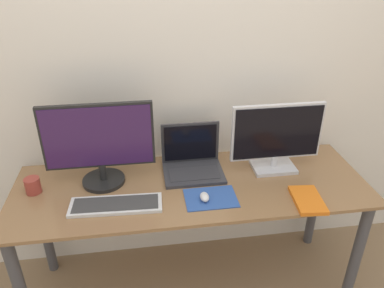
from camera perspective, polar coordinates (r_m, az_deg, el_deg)
The scene contains 10 objects.
wall_back at distance 2.04m, azimuth -1.64°, elevation 12.12°, with size 7.00×0.05×2.50m.
desk at distance 2.00m, azimuth -0.08°, elevation -9.10°, with size 1.81×0.62×0.73m.
monitor_left at distance 1.89m, azimuth -13.99°, elevation 0.07°, with size 0.54×0.22×0.43m.
monitor_right at distance 2.02m, azimuth 12.76°, elevation 0.99°, with size 0.49×0.16×0.38m.
laptop at distance 2.02m, azimuth 0.03°, elevation -2.50°, with size 0.32×0.25×0.25m.
keyboard at distance 1.81m, azimuth -11.52°, elevation -9.08°, with size 0.44×0.16×0.02m.
mousepad at distance 1.83m, azimuth 2.87°, elevation -8.22°, with size 0.25×0.18×0.00m.
mouse at distance 1.81m, azimuth 1.92°, elevation -8.07°, with size 0.04×0.07×0.03m.
book at distance 1.89m, azimuth 17.22°, elevation -8.14°, with size 0.15×0.23×0.02m.
mug at distance 2.01m, azimuth -23.10°, elevation -5.84°, with size 0.08×0.08×0.08m.
Camera 1 is at (-0.23, -1.26, 1.82)m, focal length 35.00 mm.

